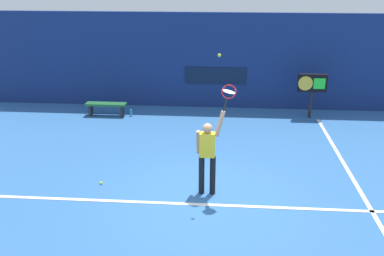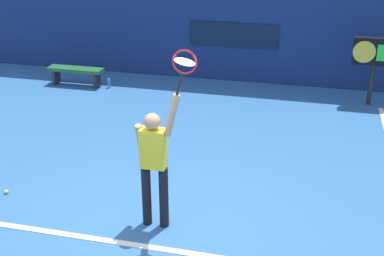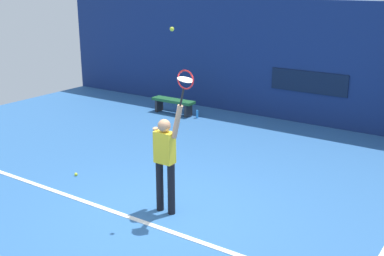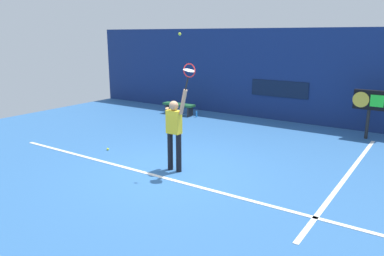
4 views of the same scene
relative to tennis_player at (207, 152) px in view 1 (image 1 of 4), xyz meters
The scene contains 12 objects.
ground_plane 1.01m from the tennis_player, 99.23° to the right, with size 18.00×18.00×0.00m, color #2D609E.
back_wall 6.71m from the tennis_player, 90.11° to the left, with size 18.00×0.20×3.41m, color navy.
sponsor_banner_center 6.55m from the tennis_player, 90.11° to the left, with size 2.20×0.03×0.60m, color #0C1933.
court_baseline 1.14m from the tennis_player, 91.32° to the right, with size 10.00×0.10×0.01m, color white.
court_sideline 4.13m from the tennis_player, 28.69° to the left, with size 0.10×7.00×0.01m, color white.
tennis_player is the anchor object (origin of this frame).
tennis_racket 1.43m from the tennis_player, ahead, with size 0.38×0.27×0.63m.
tennis_ball 2.18m from the tennis_player, 14.39° to the right, with size 0.07×0.07×0.07m, color #CCE033.
scoreboard_clock 6.52m from the tennis_player, 60.05° to the left, with size 0.96×0.20×1.53m.
court_bench 6.53m from the tennis_player, 125.24° to the left, with size 1.40×0.36×0.45m.
water_bottle 6.11m from the tennis_player, 118.50° to the left, with size 0.07×0.07×0.24m, color #338CD8.
spare_ball 2.72m from the tennis_player, behind, with size 0.07×0.07×0.07m, color #CCE033.
Camera 1 is at (0.38, -8.77, 4.83)m, focal length 40.85 mm.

